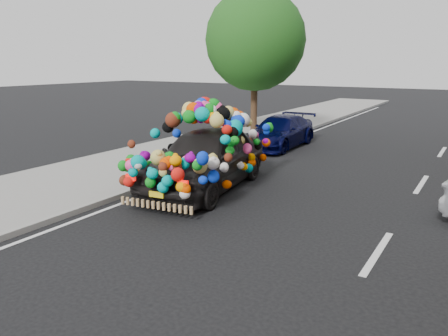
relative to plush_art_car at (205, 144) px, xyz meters
name	(u,v)px	position (x,y,z in m)	size (l,w,h in m)	color
ground	(202,215)	(1.07, -1.73, -1.14)	(100.00, 100.00, 0.00)	black
sidewalk	(67,183)	(-3.23, -1.73, -1.08)	(4.00, 60.00, 0.12)	gray
kerb	(121,195)	(-1.28, -1.73, -1.07)	(0.15, 60.00, 0.13)	gray
lane_markings	(378,253)	(4.67, -1.73, -1.13)	(6.00, 50.00, 0.01)	silver
tree_near_sidewalk	(255,40)	(-2.73, 7.77, 2.88)	(4.20, 4.20, 6.13)	#332114
plush_art_car	(205,144)	(0.00, 0.00, 0.00)	(2.85, 5.05, 2.21)	black
navy_sedan	(280,132)	(-0.73, 6.10, -0.55)	(1.64, 4.03, 1.17)	black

